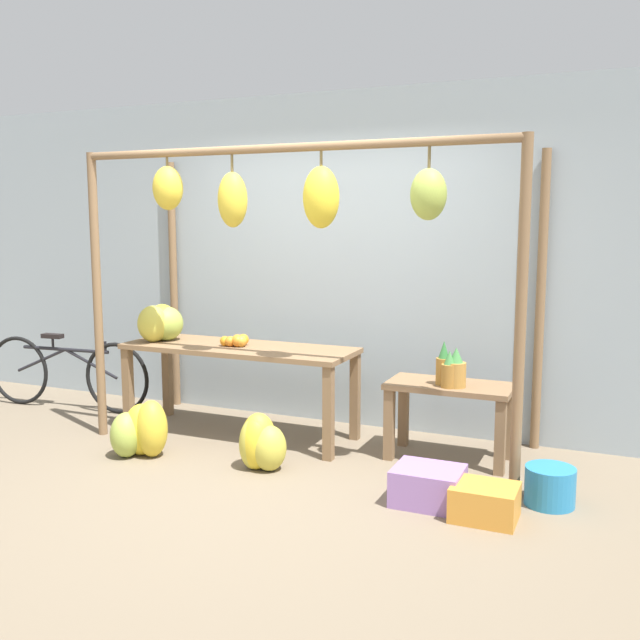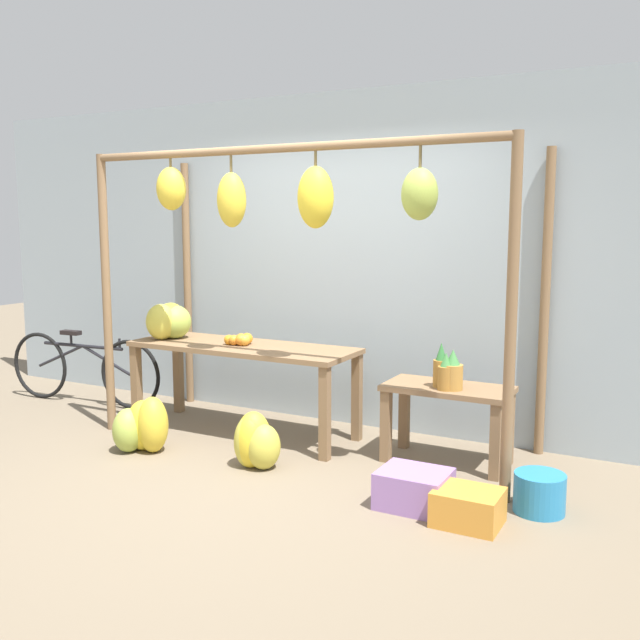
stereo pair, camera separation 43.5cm
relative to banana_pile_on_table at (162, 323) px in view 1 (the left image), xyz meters
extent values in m
plane|color=#756651|center=(1.32, -0.88, -0.89)|extent=(20.00, 20.00, 0.00)
cube|color=#99A8B2|center=(1.32, 0.75, 0.51)|extent=(8.00, 0.08, 2.80)
cylinder|color=brown|center=(-0.33, -0.39, 0.24)|extent=(0.07, 0.07, 2.27)
cylinder|color=brown|center=(2.96, -0.39, 0.24)|extent=(0.07, 0.07, 2.27)
cylinder|color=brown|center=(-0.33, 0.66, 0.24)|extent=(0.07, 0.07, 2.27)
cylinder|color=brown|center=(2.96, 0.66, 0.24)|extent=(0.07, 0.07, 2.27)
cylinder|color=brown|center=(1.32, -0.39, 1.35)|extent=(3.30, 0.06, 0.06)
cylinder|color=brown|center=(0.38, -0.39, 1.28)|extent=(0.02, 0.02, 0.06)
ellipsoid|color=gold|center=(0.38, -0.39, 1.09)|extent=(0.23, 0.21, 0.32)
cylinder|color=brown|center=(0.93, -0.39, 1.26)|extent=(0.02, 0.02, 0.12)
ellipsoid|color=gold|center=(0.93, -0.39, 1.00)|extent=(0.22, 0.20, 0.39)
cylinder|color=brown|center=(1.62, -0.39, 1.27)|extent=(0.02, 0.02, 0.10)
ellipsoid|color=yellow|center=(1.62, -0.39, 1.01)|extent=(0.25, 0.23, 0.42)
cylinder|color=brown|center=(2.36, -0.39, 1.25)|extent=(0.02, 0.02, 0.13)
ellipsoid|color=#9EB247|center=(2.36, -0.39, 1.02)|extent=(0.23, 0.21, 0.33)
cube|color=brown|center=(0.72, 0.04, -0.17)|extent=(1.90, 0.65, 0.04)
cube|color=brown|center=(-0.18, -0.24, -0.54)|extent=(0.07, 0.07, 0.70)
cube|color=brown|center=(1.61, -0.24, -0.54)|extent=(0.07, 0.07, 0.70)
cube|color=brown|center=(-0.18, 0.31, -0.54)|extent=(0.07, 0.07, 0.70)
cube|color=brown|center=(1.61, 0.31, -0.54)|extent=(0.07, 0.07, 0.70)
cube|color=brown|center=(2.42, 0.13, -0.34)|extent=(0.90, 0.46, 0.04)
cube|color=brown|center=(2.02, -0.05, -0.62)|extent=(0.07, 0.07, 0.53)
cube|color=brown|center=(2.81, -0.05, -0.62)|extent=(0.07, 0.07, 0.53)
cube|color=brown|center=(2.02, 0.31, -0.62)|extent=(0.07, 0.07, 0.53)
cube|color=brown|center=(2.81, 0.31, -0.62)|extent=(0.07, 0.07, 0.53)
ellipsoid|color=#9EB247|center=(0.03, 0.02, 0.00)|extent=(0.35, 0.36, 0.29)
ellipsoid|color=gold|center=(0.00, 0.05, -0.01)|extent=(0.23, 0.25, 0.28)
ellipsoid|color=yellow|center=(-0.01, 0.02, 0.01)|extent=(0.28, 0.31, 0.30)
ellipsoid|color=gold|center=(-0.03, -0.08, 0.00)|extent=(0.33, 0.31, 0.30)
sphere|color=orange|center=(0.65, 0.01, -0.11)|extent=(0.08, 0.08, 0.08)
sphere|color=orange|center=(0.75, 0.02, -0.11)|extent=(0.08, 0.08, 0.08)
sphere|color=orange|center=(0.70, 0.04, -0.10)|extent=(0.09, 0.09, 0.09)
sphere|color=orange|center=(0.73, 0.07, -0.10)|extent=(0.09, 0.09, 0.09)
sphere|color=orange|center=(0.73, -0.01, -0.10)|extent=(0.10, 0.10, 0.10)
sphere|color=orange|center=(0.76, 0.00, -0.10)|extent=(0.09, 0.09, 0.09)
sphere|color=orange|center=(0.68, 0.06, -0.11)|extent=(0.07, 0.07, 0.07)
sphere|color=orange|center=(0.62, -0.02, -0.11)|extent=(0.08, 0.08, 0.08)
sphere|color=orange|center=(0.67, -0.02, -0.10)|extent=(0.09, 0.09, 0.09)
cylinder|color=#A3702D|center=(2.38, 0.07, -0.22)|extent=(0.11, 0.11, 0.19)
cone|color=#337538|center=(2.38, 0.07, -0.06)|extent=(0.08, 0.08, 0.13)
cylinder|color=#A3702D|center=(2.44, 0.00, -0.24)|extent=(0.11, 0.11, 0.17)
cone|color=#428442|center=(2.44, 0.00, -0.10)|extent=(0.08, 0.08, 0.10)
cylinder|color=#B27F38|center=(2.48, 0.04, -0.23)|extent=(0.14, 0.14, 0.18)
cone|color=#428442|center=(2.48, 0.04, -0.09)|extent=(0.10, 0.10, 0.11)
ellipsoid|color=gold|center=(0.38, -0.69, -0.67)|extent=(0.35, 0.35, 0.43)
ellipsoid|color=gold|center=(0.31, -0.62, -0.73)|extent=(0.26, 0.26, 0.32)
ellipsoid|color=gold|center=(0.21, -0.66, -0.74)|extent=(0.36, 0.36, 0.29)
ellipsoid|color=#9EB247|center=(0.21, -0.77, -0.72)|extent=(0.28, 0.30, 0.34)
ellipsoid|color=yellow|center=(0.29, -0.69, -0.69)|extent=(0.35, 0.35, 0.39)
ellipsoid|color=gold|center=(1.32, -0.61, -0.73)|extent=(0.32, 0.33, 0.33)
ellipsoid|color=gold|center=(1.23, -0.59, -0.69)|extent=(0.34, 0.34, 0.40)
ellipsoid|color=gold|center=(1.20, -0.62, -0.70)|extent=(0.27, 0.28, 0.37)
ellipsoid|color=yellow|center=(1.22, -0.63, -0.70)|extent=(0.27, 0.25, 0.38)
cube|color=#9970B7|center=(2.49, -0.74, -0.77)|extent=(0.42, 0.35, 0.23)
cylinder|color=teal|center=(3.19, -0.46, -0.77)|extent=(0.31, 0.31, 0.24)
torus|color=black|center=(-1.71, 0.06, -0.56)|extent=(0.66, 0.10, 0.66)
torus|color=black|center=(-0.63, 0.16, -0.56)|extent=(0.66, 0.10, 0.66)
cylinder|color=black|center=(-1.17, 0.11, -0.33)|extent=(0.92, 0.12, 0.03)
cylinder|color=black|center=(-1.44, 0.09, -0.44)|extent=(0.55, 0.08, 0.26)
cylinder|color=black|center=(-0.90, 0.14, -0.44)|extent=(0.55, 0.08, 0.26)
cylinder|color=black|center=(-1.30, 0.10, -0.28)|extent=(0.02, 0.02, 0.10)
cube|color=black|center=(-1.30, 0.10, -0.21)|extent=(0.21, 0.10, 0.04)
cylinder|color=black|center=(-0.74, 0.15, -0.28)|extent=(0.02, 0.02, 0.10)
cube|color=orange|center=(2.86, -0.83, -0.79)|extent=(0.38, 0.32, 0.21)
camera|label=1|loc=(3.56, -4.88, 0.86)|focal=40.00mm
camera|label=2|loc=(3.95, -4.69, 0.86)|focal=40.00mm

